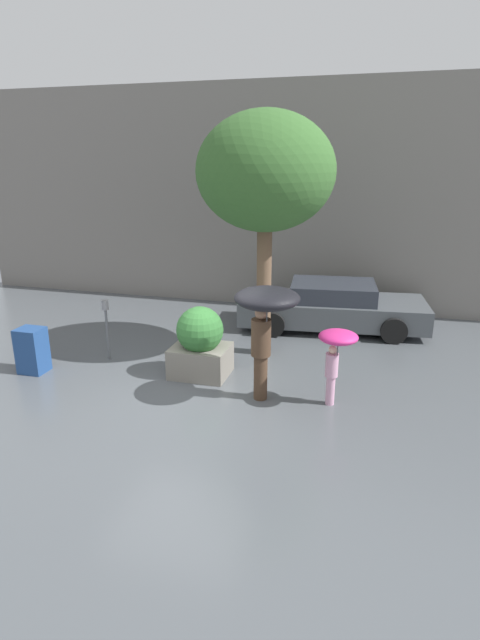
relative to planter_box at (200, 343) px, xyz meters
The scene contains 9 objects.
ground_plane 1.35m from the planter_box, 88.26° to the right, with size 40.00×40.00×0.00m, color #51565B.
building_facade 5.82m from the planter_box, 89.61° to the left, with size 18.00×0.30×6.00m.
planter_box is the anchor object (origin of this frame).
person_adult 1.90m from the planter_box, 27.83° to the right, with size 1.08×1.08×2.04m.
person_child 2.72m from the planter_box, 13.17° to the right, with size 0.65×0.65×1.35m.
parked_car_near 4.19m from the planter_box, 58.89° to the left, with size 4.65×2.36×1.15m.
street_tree 3.55m from the planter_box, 58.16° to the left, with size 2.74×2.74×4.95m.
parking_meter 2.16m from the planter_box, behind, with size 0.14×0.14×1.29m.
newspaper_box 3.32m from the planter_box, 166.97° to the right, with size 0.50×0.44×0.90m.
Camera 1 is at (3.10, -7.26, 4.00)m, focal length 28.00 mm.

